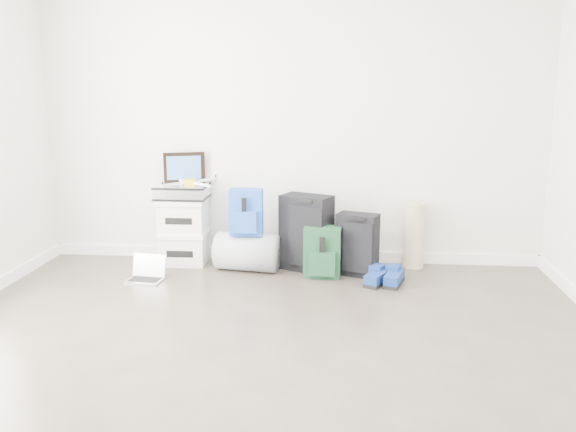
# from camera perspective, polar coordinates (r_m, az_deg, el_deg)

# --- Properties ---
(ground) EXTENTS (5.00, 5.00, 0.00)m
(ground) POSITION_cam_1_polar(r_m,az_deg,el_deg) (3.40, -3.58, -16.12)
(ground) COLOR #373128
(ground) RESTS_ON ground
(room_envelope) EXTENTS (4.52, 5.02, 2.71)m
(room_envelope) POSITION_cam_1_polar(r_m,az_deg,el_deg) (3.01, -3.98, 14.29)
(room_envelope) COLOR silver
(room_envelope) RESTS_ON ground
(boxes_stack) EXTENTS (0.43, 0.35, 0.60)m
(boxes_stack) POSITION_cam_1_polar(r_m,az_deg,el_deg) (5.60, -9.73, -1.39)
(boxes_stack) COLOR silver
(boxes_stack) RESTS_ON ground
(briefcase) EXTENTS (0.45, 0.33, 0.13)m
(briefcase) POSITION_cam_1_polar(r_m,az_deg,el_deg) (5.52, -9.87, 2.26)
(briefcase) COLOR #B2B2B7
(briefcase) RESTS_ON boxes_stack
(painting) EXTENTS (0.36, 0.13, 0.28)m
(painting) POSITION_cam_1_polar(r_m,az_deg,el_deg) (5.59, -9.68, 4.49)
(painting) COLOR black
(painting) RESTS_ON briefcase
(drone) EXTENTS (0.46, 0.46, 0.05)m
(drone) POSITION_cam_1_polar(r_m,az_deg,el_deg) (5.47, -9.15, 3.15)
(drone) COLOR gold
(drone) RESTS_ON briefcase
(duffel_bag) EXTENTS (0.58, 0.41, 0.33)m
(duffel_bag) POSITION_cam_1_polar(r_m,az_deg,el_deg) (5.35, -3.83, -3.38)
(duffel_bag) COLOR gray
(duffel_bag) RESTS_ON ground
(blue_backpack) EXTENTS (0.29, 0.22, 0.39)m
(blue_backpack) POSITION_cam_1_polar(r_m,az_deg,el_deg) (5.24, -3.94, 0.28)
(blue_backpack) COLOR blue
(blue_backpack) RESTS_ON duffel_bag
(large_suitcase) EXTENTS (0.49, 0.42, 0.66)m
(large_suitcase) POSITION_cam_1_polar(r_m,az_deg,el_deg) (5.33, 1.72, -1.59)
(large_suitcase) COLOR black
(large_suitcase) RESTS_ON ground
(green_backpack) EXTENTS (0.32, 0.24, 0.43)m
(green_backpack) POSITION_cam_1_polar(r_m,az_deg,el_deg) (5.16, 3.24, -3.48)
(green_backpack) COLOR #12321D
(green_backpack) RESTS_ON ground
(carry_on) EXTENTS (0.38, 0.31, 0.53)m
(carry_on) POSITION_cam_1_polar(r_m,az_deg,el_deg) (5.23, 6.50, -2.68)
(carry_on) COLOR black
(carry_on) RESTS_ON ground
(shoes) EXTENTS (0.36, 0.33, 0.10)m
(shoes) POSITION_cam_1_polar(r_m,az_deg,el_deg) (5.07, 9.12, -5.79)
(shoes) COLOR black
(shoes) RESTS_ON ground
(rolled_rug) EXTENTS (0.19, 0.19, 0.58)m
(rolled_rug) POSITION_cam_1_polar(r_m,az_deg,el_deg) (5.53, 11.71, -1.76)
(rolled_rug) COLOR tan
(rolled_rug) RESTS_ON ground
(laptop) EXTENTS (0.31, 0.24, 0.21)m
(laptop) POSITION_cam_1_polar(r_m,az_deg,el_deg) (5.26, -13.08, -5.30)
(laptop) COLOR #B4B4B9
(laptop) RESTS_ON ground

